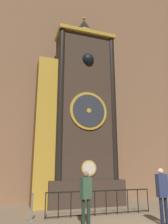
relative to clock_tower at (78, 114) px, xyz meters
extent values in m
cube|color=#936B4C|center=(0.64, 1.54, 3.08)|extent=(24.00, 0.30, 15.30)
cube|color=#423328|center=(0.34, 0.03, -3.96)|extent=(3.78, 1.61, 1.21)
cube|color=#423328|center=(0.34, 0.03, 0.66)|extent=(3.03, 1.40, 8.04)
cube|color=gold|center=(0.34, -0.08, 4.59)|extent=(3.27, 1.54, 0.20)
cylinder|color=gold|center=(0.34, -0.70, -2.81)|extent=(0.75, 0.05, 0.75)
cylinder|color=silver|center=(0.34, -0.73, -2.81)|extent=(0.62, 0.03, 0.62)
cylinder|color=gold|center=(0.34, -0.70, 0.02)|extent=(1.97, 0.07, 1.97)
cylinder|color=#2D333D|center=(0.34, -0.75, 0.02)|extent=(1.70, 0.04, 1.70)
cylinder|color=gold|center=(0.34, -0.77, 0.02)|extent=(0.24, 0.03, 0.24)
cube|color=black|center=(0.34, -0.18, 2.92)|extent=(0.85, 0.42, 0.85)
sphere|color=black|center=(0.34, -0.62, 2.92)|extent=(0.68, 0.68, 0.68)
cylinder|color=black|center=(-1.11, -0.57, 0.66)|extent=(0.35, 0.35, 8.04)
cylinder|color=black|center=(1.78, -0.57, 0.66)|extent=(0.35, 0.35, 8.04)
cylinder|color=gold|center=(0.34, 0.03, 4.84)|extent=(1.13, 1.13, 0.30)
cone|color=black|center=(0.34, 0.03, 5.43)|extent=(1.07, 1.07, 0.90)
sphere|color=gold|center=(0.34, 0.03, 6.00)|extent=(0.20, 0.20, 0.20)
cube|color=brown|center=(-1.73, 0.08, -0.93)|extent=(1.00, 1.19, 7.28)
cube|color=gold|center=(-1.73, -0.53, -0.93)|extent=(1.05, 0.06, 7.28)
cylinder|color=black|center=(-1.93, -2.34, -4.11)|extent=(0.04, 0.04, 0.92)
cylinder|color=black|center=(-1.45, -2.34, -4.11)|extent=(0.04, 0.04, 0.92)
cylinder|color=black|center=(-0.97, -2.34, -4.11)|extent=(0.04, 0.04, 0.92)
cylinder|color=black|center=(-0.49, -2.34, -4.11)|extent=(0.04, 0.04, 0.92)
cylinder|color=black|center=(-0.01, -2.34, -4.11)|extent=(0.04, 0.04, 0.92)
cylinder|color=black|center=(0.46, -2.34, -4.11)|extent=(0.04, 0.04, 0.92)
cylinder|color=black|center=(0.94, -2.34, -4.11)|extent=(0.04, 0.04, 0.92)
cylinder|color=black|center=(1.42, -2.34, -4.11)|extent=(0.04, 0.04, 0.92)
cylinder|color=black|center=(1.90, -2.34, -4.11)|extent=(0.04, 0.04, 0.92)
cylinder|color=black|center=(2.38, -2.34, -4.11)|extent=(0.04, 0.04, 0.92)
cylinder|color=black|center=(0.22, -2.34, -3.67)|extent=(4.31, 0.05, 0.05)
cylinder|color=black|center=(0.22, -2.34, -4.51)|extent=(4.31, 0.04, 0.04)
cylinder|color=#213427|center=(-0.91, -3.62, -4.17)|extent=(0.11, 0.11, 0.80)
cylinder|color=#213427|center=(-0.73, -3.62, -4.17)|extent=(0.11, 0.11, 0.80)
cube|color=#385642|center=(-0.82, -3.62, -3.43)|extent=(0.38, 0.29, 0.68)
sphere|color=#8C664C|center=(-0.82, -3.62, -3.00)|extent=(0.20, 0.20, 0.20)
cylinder|color=#1B213A|center=(1.49, -4.39, -4.15)|extent=(0.11, 0.11, 0.84)
cylinder|color=#1B213A|center=(1.67, -4.39, -4.15)|extent=(0.11, 0.11, 0.84)
cube|color=navy|center=(1.58, -4.39, -3.36)|extent=(0.35, 0.24, 0.74)
sphere|color=beige|center=(1.58, -4.39, -2.90)|extent=(0.19, 0.19, 0.19)
cylinder|color=gray|center=(-2.41, -2.42, -4.55)|extent=(0.28, 0.28, 0.04)
cylinder|color=gray|center=(-2.41, -2.42, -4.14)|extent=(0.06, 0.06, 0.85)
sphere|color=gray|center=(-2.41, -2.42, -3.68)|extent=(0.09, 0.09, 0.09)
camera|label=1|loc=(-3.30, -10.79, -2.78)|focal=35.00mm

